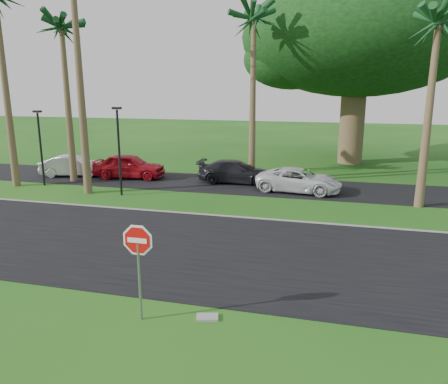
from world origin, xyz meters
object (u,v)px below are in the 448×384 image
car_dark (236,172)px  car_minivan (299,180)px  stop_sign_near (138,253)px  car_silver (73,166)px  car_red (129,166)px

car_dark → car_minivan: 4.10m
stop_sign_near → car_silver: bearing=127.8°
stop_sign_near → car_red: stop_sign_near is taller
car_dark → car_minivan: car_dark is taller
stop_sign_near → car_silver: stop_sign_near is taller
car_red → stop_sign_near: bearing=-159.1°
stop_sign_near → car_dark: size_ratio=0.57×
stop_sign_near → car_red: (-8.08, 15.65, -1.01)m
stop_sign_near → car_red: 17.65m
car_red → car_minivan: car_red is taller
stop_sign_near → car_silver: size_ratio=0.65×
car_silver → car_minivan: car_silver is taller
car_dark → car_minivan: (3.86, -1.39, -0.02)m
stop_sign_near → car_minivan: 14.89m
car_minivan → stop_sign_near: bearing=176.3°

